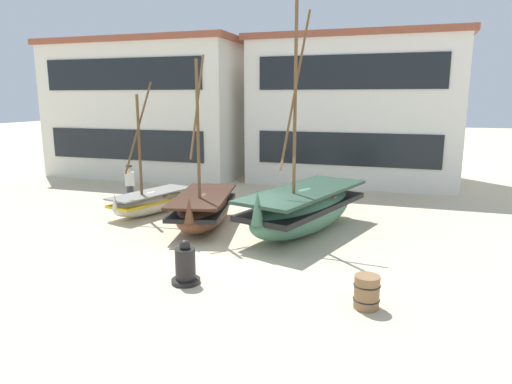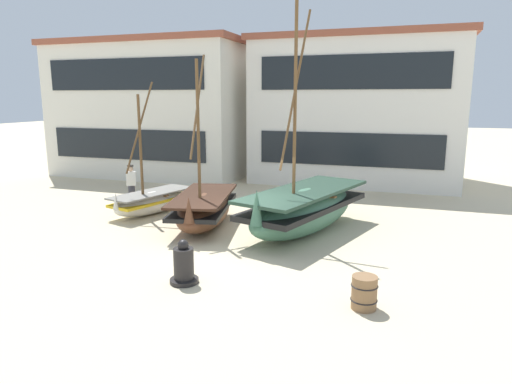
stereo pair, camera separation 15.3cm
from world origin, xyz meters
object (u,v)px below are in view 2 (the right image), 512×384
fishing_boat_near_left (152,201)px  fisherman_by_hull (131,187)px  harbor_building_annex (156,109)px  fishing_boat_centre_large (304,209)px  harbor_building_main (357,110)px  wooden_barrel (364,292)px  fishing_boat_far_right (204,209)px  capstan_winch (184,266)px

fishing_boat_near_left → fisherman_by_hull: (-1.25, 0.58, 0.36)m
fishing_boat_near_left → harbor_building_annex: (-4.68, 8.39, 3.16)m
fishing_boat_centre_large → harbor_building_main: 10.70m
wooden_barrel → harbor_building_annex: (-13.02, 13.94, 3.28)m
fishing_boat_far_right → fisherman_by_hull: bearing=157.2°
fisherman_by_hull → capstan_winch: bearing=-48.2°
capstan_winch → wooden_barrel: capstan_winch is taller
fishing_boat_far_right → fisherman_by_hull: (-3.86, 1.62, 0.21)m
fishing_boat_centre_large → fishing_boat_far_right: 3.35m
fisherman_by_hull → wooden_barrel: size_ratio=2.41×
harbor_building_annex → fishing_boat_far_right: bearing=-52.3°
fisherman_by_hull → capstan_winch: size_ratio=1.60×
capstan_winch → harbor_building_main: size_ratio=0.10×
capstan_winch → harbor_building_main: 15.70m
fishing_boat_far_right → harbor_building_annex: (-7.30, 9.43, 3.01)m
wooden_barrel → harbor_building_main: harbor_building_main is taller
capstan_winch → harbor_building_main: harbor_building_main is taller
harbor_building_main → capstan_winch: bearing=-97.8°
harbor_building_main → harbor_building_annex: (-10.97, -1.30, 0.00)m
capstan_winch → harbor_building_main: bearing=82.2°
fishing_boat_centre_large → fisherman_by_hull: bearing=170.6°
harbor_building_main → wooden_barrel: bearing=-82.4°
fisherman_by_hull → harbor_building_annex: (-3.43, 7.81, 2.80)m
capstan_winch → wooden_barrel: (4.13, -0.02, -0.07)m
fisherman_by_hull → harbor_building_annex: size_ratio=0.16×
harbor_building_main → fishing_boat_far_right: bearing=-108.9°
fisherman_by_hull → harbor_building_main: bearing=50.4°
fishing_boat_centre_large → harbor_building_main: size_ratio=0.67×
fishing_boat_far_right → harbor_building_main: harbor_building_main is taller
fishing_boat_near_left → fishing_boat_far_right: 2.82m
fishing_boat_near_left → fishing_boat_centre_large: bearing=-5.8°
fishing_boat_far_right → capstan_winch: 4.77m
fishing_boat_centre_large → wooden_barrel: 5.51m
capstan_winch → fishing_boat_near_left: bearing=127.3°
fishing_boat_near_left → fishing_boat_far_right: bearing=-21.7°
capstan_winch → wooden_barrel: size_ratio=1.50×
fishing_boat_centre_large → harbor_building_annex: harbor_building_annex is taller
wooden_barrel → harbor_building_annex: harbor_building_annex is taller
harbor_building_annex → fishing_boat_centre_large: bearing=-40.3°
fishing_boat_centre_large → fishing_boat_far_right: (-3.32, -0.43, -0.16)m
fisherman_by_hull → fishing_boat_near_left: bearing=-25.2°
fishing_boat_near_left → wooden_barrel: fishing_boat_near_left is taller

